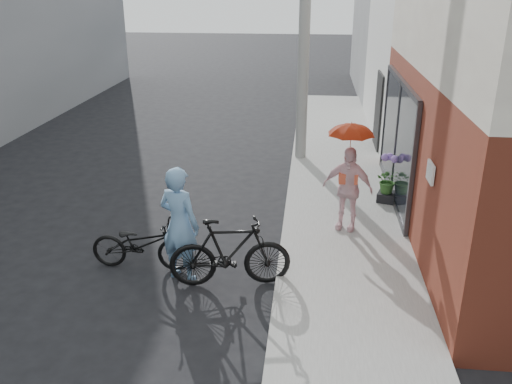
% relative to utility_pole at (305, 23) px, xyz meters
% --- Properties ---
extents(ground, '(80.00, 80.00, 0.00)m').
position_rel_utility_pole_xyz_m(ground, '(-1.10, -6.00, -3.50)').
color(ground, black).
rests_on(ground, ground).
extents(sidewalk, '(2.20, 24.00, 0.12)m').
position_rel_utility_pole_xyz_m(sidewalk, '(1.00, -4.00, -3.44)').
color(sidewalk, gray).
rests_on(sidewalk, ground).
extents(curb, '(0.12, 24.00, 0.12)m').
position_rel_utility_pole_xyz_m(curb, '(-0.16, -4.00, -3.44)').
color(curb, '#9E9E99').
rests_on(curb, ground).
extents(east_building_far, '(8.00, 8.00, 7.00)m').
position_rel_utility_pole_xyz_m(east_building_far, '(6.10, 10.00, 0.00)').
color(east_building_far, slate).
rests_on(east_building_far, ground).
extents(utility_pole, '(0.28, 0.28, 7.00)m').
position_rel_utility_pole_xyz_m(utility_pole, '(0.00, 0.00, 0.00)').
color(utility_pole, '#9E9E99').
rests_on(utility_pole, ground).
extents(officer, '(0.82, 0.69, 1.91)m').
position_rel_utility_pole_xyz_m(officer, '(-1.74, -6.20, -2.55)').
color(officer, '#6A95BD').
rests_on(officer, ground).
extents(bike_left, '(1.71, 0.63, 0.89)m').
position_rel_utility_pole_xyz_m(bike_left, '(-2.47, -5.95, -3.05)').
color(bike_left, black).
rests_on(bike_left, ground).
extents(bike_right, '(1.96, 0.85, 1.14)m').
position_rel_utility_pole_xyz_m(bike_right, '(-0.94, -6.32, -2.93)').
color(bike_right, black).
rests_on(bike_right, ground).
extents(kimono_woman, '(1.01, 0.65, 1.60)m').
position_rel_utility_pole_xyz_m(kimono_woman, '(0.96, -4.27, -2.58)').
color(kimono_woman, silver).
rests_on(kimono_woman, sidewalk).
extents(parasol, '(0.81, 0.81, 0.71)m').
position_rel_utility_pole_xyz_m(parasol, '(0.96, -4.27, -1.43)').
color(parasol, '#BC3716').
rests_on(parasol, kimono_woman).
extents(planter, '(0.46, 0.46, 0.19)m').
position_rel_utility_pole_xyz_m(planter, '(1.90, -2.87, -3.28)').
color(planter, black).
rests_on(planter, sidewalk).
extents(potted_plant, '(0.49, 0.43, 0.55)m').
position_rel_utility_pole_xyz_m(potted_plant, '(1.90, -2.87, -2.91)').
color(potted_plant, '#346327').
rests_on(potted_plant, planter).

